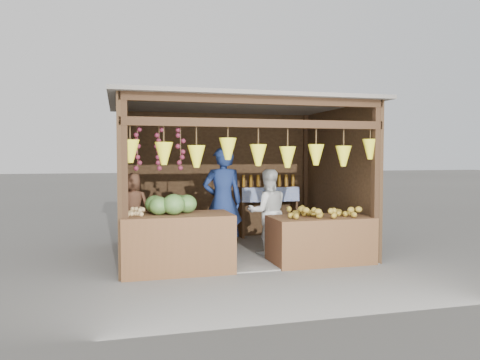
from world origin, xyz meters
The scene contains 12 objects.
ground centered at (0.00, 0.00, 0.00)m, with size 80.00×80.00×0.00m, color #514F49.
stall_structure centered at (-0.03, -0.04, 1.67)m, with size 4.30×3.30×2.66m.
back_shelf centered at (1.05, 1.28, 0.87)m, with size 1.25×0.32×1.32m.
counter_left centered at (-1.18, -1.13, 0.43)m, with size 1.63×0.85×0.86m, color #52361B.
counter_right centered at (1.14, -1.11, 0.37)m, with size 1.61×0.85×0.74m, color #542F1C.
stool centered at (-1.78, 0.00, 0.15)m, with size 0.31×0.31×0.29m, color black.
man_standing centered at (-0.30, -0.31, 0.94)m, with size 0.68×0.45×1.88m, color navy.
woman_standing centered at (0.51, -0.30, 0.75)m, with size 0.72×0.56×1.49m, color silver.
vendor_seated centered at (-1.78, 0.00, 0.86)m, with size 0.56×0.37×1.15m, color brown.
melon_pile centered at (-1.24, -1.08, 1.02)m, with size 1.00×0.50×0.32m, color #134815, non-canonical shape.
tanfruit_pile centered at (-1.78, -1.16, 0.93)m, with size 0.34×0.40×0.13m, color tan, non-canonical shape.
mango_pile centered at (1.19, -1.16, 0.85)m, with size 1.40×0.64×0.22m, color #C06719, non-canonical shape.
Camera 1 is at (-2.02, -8.04, 1.73)m, focal length 35.00 mm.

